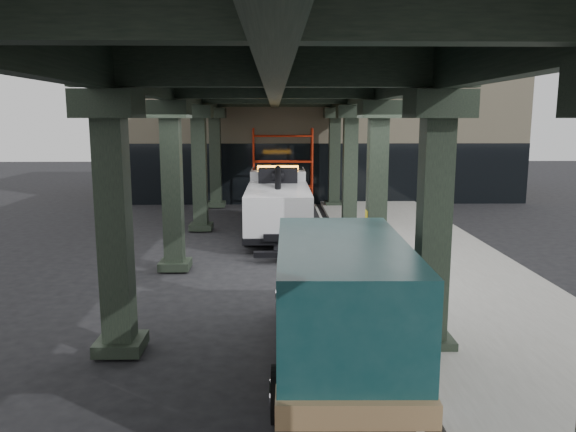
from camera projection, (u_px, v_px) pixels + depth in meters
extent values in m
plane|color=black|center=(290.00, 290.00, 14.92)|extent=(90.00, 90.00, 0.00)
cube|color=gray|center=(437.00, 266.00, 16.98)|extent=(5.00, 40.00, 0.15)
cube|color=silver|center=(345.00, 269.00, 16.92)|extent=(0.12, 38.00, 0.01)
cube|color=black|center=(434.00, 225.00, 10.61)|extent=(0.55, 0.55, 5.00)
cube|color=black|center=(439.00, 104.00, 10.22)|extent=(1.10, 1.10, 0.50)
cube|color=black|center=(428.00, 341.00, 11.01)|extent=(0.90, 0.90, 0.24)
cube|color=black|center=(377.00, 187.00, 16.51)|extent=(0.55, 0.55, 5.00)
cube|color=black|center=(379.00, 109.00, 16.13)|extent=(1.10, 1.10, 0.50)
cube|color=black|center=(375.00, 263.00, 16.91)|extent=(0.90, 0.90, 0.24)
cube|color=black|center=(350.00, 169.00, 22.42)|extent=(0.55, 0.55, 5.00)
cube|color=black|center=(351.00, 112.00, 22.04)|extent=(1.10, 1.10, 0.50)
cube|color=black|center=(349.00, 226.00, 22.82)|extent=(0.90, 0.90, 0.24)
cube|color=black|center=(334.00, 158.00, 28.33)|extent=(0.55, 0.55, 5.00)
cube|color=black|center=(335.00, 113.00, 27.94)|extent=(1.10, 1.10, 0.50)
cube|color=black|center=(334.00, 204.00, 28.73)|extent=(0.90, 0.90, 0.24)
cube|color=black|center=(115.00, 227.00, 10.47)|extent=(0.55, 0.55, 5.00)
cube|color=black|center=(108.00, 104.00, 10.08)|extent=(1.10, 1.10, 0.50)
cube|color=black|center=(121.00, 344.00, 10.87)|extent=(0.90, 0.90, 0.24)
cube|color=black|center=(172.00, 188.00, 16.38)|extent=(0.55, 0.55, 5.00)
cube|color=black|center=(170.00, 109.00, 15.99)|extent=(1.10, 1.10, 0.50)
cube|color=black|center=(175.00, 264.00, 16.78)|extent=(0.90, 0.90, 0.24)
cube|color=black|center=(200.00, 169.00, 22.29)|extent=(0.55, 0.55, 5.00)
cube|color=black|center=(198.00, 112.00, 21.90)|extent=(1.10, 1.10, 0.50)
cube|color=black|center=(201.00, 226.00, 22.69)|extent=(0.90, 0.90, 0.24)
cube|color=black|center=(215.00, 158.00, 28.20)|extent=(0.55, 0.55, 5.00)
cube|color=black|center=(214.00, 113.00, 27.81)|extent=(1.10, 1.10, 0.50)
cube|color=black|center=(216.00, 204.00, 28.60)|extent=(0.90, 0.90, 0.24)
cube|color=black|center=(380.00, 81.00, 15.99)|extent=(0.35, 32.00, 1.10)
cube|color=black|center=(169.00, 80.00, 15.85)|extent=(0.35, 32.00, 1.10)
cube|color=black|center=(275.00, 81.00, 15.92)|extent=(0.35, 32.00, 1.10)
cube|color=black|center=(275.00, 55.00, 15.80)|extent=(7.40, 32.00, 0.30)
cube|color=#C6B793|center=(314.00, 126.00, 33.97)|extent=(22.00, 10.00, 8.00)
cylinder|color=red|center=(254.00, 167.00, 29.21)|extent=(0.08, 0.08, 4.00)
cylinder|color=red|center=(253.00, 168.00, 28.42)|extent=(0.08, 0.08, 4.00)
cylinder|color=red|center=(311.00, 167.00, 29.28)|extent=(0.08, 0.08, 4.00)
cylinder|color=red|center=(312.00, 168.00, 28.49)|extent=(0.08, 0.08, 4.00)
cylinder|color=red|center=(283.00, 186.00, 29.42)|extent=(3.00, 0.08, 0.08)
cylinder|color=red|center=(283.00, 161.00, 29.19)|extent=(3.00, 0.08, 0.08)
cylinder|color=red|center=(283.00, 136.00, 28.97)|extent=(3.00, 0.08, 0.08)
cube|color=black|center=(278.00, 218.00, 21.69)|extent=(0.99, 7.22, 0.24)
cube|color=silver|center=(278.00, 190.00, 23.96)|extent=(2.27, 2.32, 1.73)
cube|color=silver|center=(278.00, 197.00, 25.04)|extent=(2.26, 0.68, 0.87)
cube|color=black|center=(278.00, 178.00, 24.12)|extent=(2.12, 1.26, 0.82)
cube|color=silver|center=(278.00, 207.00, 20.49)|extent=(2.33, 4.82, 1.35)
cube|color=orange|center=(278.00, 167.00, 23.61)|extent=(1.73, 0.28, 0.15)
cube|color=black|center=(278.00, 175.00, 22.22)|extent=(1.54, 0.58, 0.58)
cylinder|color=black|center=(278.00, 187.00, 20.56)|extent=(0.25, 3.36, 1.29)
cube|color=black|center=(278.00, 248.00, 18.24)|extent=(0.29, 1.35, 0.17)
cube|color=black|center=(278.00, 254.00, 17.59)|extent=(1.54, 0.25, 0.17)
cylinder|color=black|center=(254.00, 211.00, 24.39)|extent=(0.34, 1.06, 1.06)
cylinder|color=silver|center=(254.00, 211.00, 24.39)|extent=(0.38, 0.58, 0.58)
cylinder|color=black|center=(302.00, 211.00, 24.43)|extent=(0.34, 1.06, 1.06)
cylinder|color=silver|center=(302.00, 211.00, 24.43)|extent=(0.38, 0.58, 0.58)
cylinder|color=black|center=(250.00, 224.00, 21.27)|extent=(0.34, 1.06, 1.06)
cylinder|color=silver|center=(250.00, 224.00, 21.27)|extent=(0.38, 0.58, 0.58)
cylinder|color=black|center=(306.00, 224.00, 21.31)|extent=(0.34, 1.06, 1.06)
cylinder|color=silver|center=(306.00, 224.00, 21.31)|extent=(0.38, 0.58, 0.58)
cylinder|color=black|center=(249.00, 231.00, 20.04)|extent=(0.34, 1.06, 1.06)
cylinder|color=silver|center=(249.00, 231.00, 20.04)|extent=(0.38, 0.58, 0.58)
cylinder|color=black|center=(308.00, 231.00, 20.07)|extent=(0.34, 1.06, 1.06)
cylinder|color=silver|center=(308.00, 231.00, 20.07)|extent=(0.38, 0.58, 0.58)
cube|color=#113A3D|center=(329.00, 276.00, 12.63)|extent=(2.16, 1.19, 0.94)
cube|color=#113A3D|center=(342.00, 299.00, 9.74)|extent=(2.28, 4.73, 2.03)
cube|color=#99764E|center=(339.00, 335.00, 10.29)|extent=(2.35, 5.87, 0.36)
cube|color=black|center=(331.00, 244.00, 12.07)|extent=(2.04, 0.49, 0.87)
cube|color=black|center=(340.00, 265.00, 9.96)|extent=(2.29, 3.79, 0.57)
cube|color=silver|center=(327.00, 287.00, 13.24)|extent=(2.08, 0.17, 0.31)
cylinder|color=black|center=(283.00, 300.00, 12.67)|extent=(0.31, 0.88, 0.87)
cylinder|color=silver|center=(283.00, 300.00, 12.67)|extent=(0.34, 0.49, 0.48)
cylinder|color=black|center=(375.00, 300.00, 12.67)|extent=(0.31, 0.88, 0.87)
cylinder|color=silver|center=(375.00, 300.00, 12.67)|extent=(0.34, 0.49, 0.48)
cylinder|color=black|center=(281.00, 394.00, 8.37)|extent=(0.31, 0.88, 0.87)
cylinder|color=silver|center=(281.00, 394.00, 8.37)|extent=(0.34, 0.49, 0.48)
cylinder|color=black|center=(420.00, 394.00, 8.37)|extent=(0.31, 0.88, 0.87)
cylinder|color=silver|center=(420.00, 394.00, 8.37)|extent=(0.34, 0.49, 0.48)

